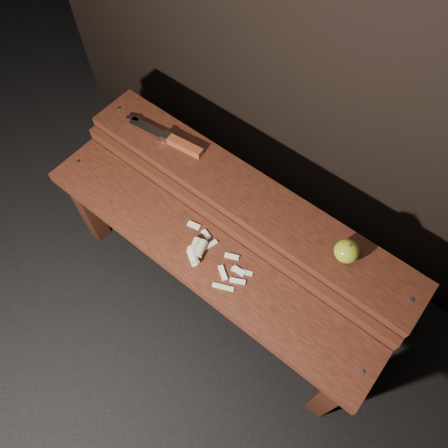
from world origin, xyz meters
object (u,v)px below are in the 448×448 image
Objects in this scene: apple at (347,251)px; knife at (175,141)px; bench_front_tier at (200,265)px; bench_rear_tier at (244,208)px.

apple is 0.65m from knife.
apple reaches higher than bench_front_tier.
apple is at bearing 0.71° from bench_rear_tier.
bench_rear_tier is (0.00, 0.23, 0.06)m from bench_front_tier.
knife is (-0.30, 0.24, 0.16)m from bench_front_tier.
bench_front_tier is 15.74× the size of apple.
bench_rear_tier is 0.37m from apple.
bench_front_tier is 0.46m from apple.
knife is at bearing 179.49° from apple.
bench_front_tier is 1.00× the size of bench_rear_tier.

